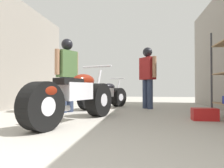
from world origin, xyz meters
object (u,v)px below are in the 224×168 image
object	(u,v)px
motorcycle_maroon_cruiser	(75,97)
red_toolbox	(205,114)
mechanic_with_helmet	(67,68)
motorcycle_black_naked	(104,96)
mechanic_in_blue	(148,72)

from	to	relation	value
motorcycle_maroon_cruiser	red_toolbox	distance (m)	2.35
motorcycle_maroon_cruiser	red_toolbox	size ratio (longest dim) A/B	5.00
motorcycle_maroon_cruiser	red_toolbox	xyz separation A→B (m)	(2.26, 0.55, -0.32)
motorcycle_maroon_cruiser	mechanic_with_helmet	bearing A→B (deg)	116.12
motorcycle_maroon_cruiser	mechanic_with_helmet	size ratio (longest dim) A/B	1.24
motorcycle_black_naked	mechanic_in_blue	xyz separation A→B (m)	(1.24, 0.09, 0.67)
motorcycle_maroon_cruiser	motorcycle_black_naked	size ratio (longest dim) A/B	1.26
motorcycle_black_naked	mechanic_with_helmet	bearing A→B (deg)	-125.48
mechanic_with_helmet	red_toolbox	size ratio (longest dim) A/B	4.05
motorcycle_black_naked	motorcycle_maroon_cruiser	bearing A→B (deg)	-91.54
mechanic_in_blue	motorcycle_black_naked	bearing A→B (deg)	-176.03
motorcycle_maroon_cruiser	mechanic_in_blue	size ratio (longest dim) A/B	1.27
red_toolbox	motorcycle_black_naked	bearing A→B (deg)	141.09
motorcycle_black_naked	mechanic_with_helmet	world-z (taller)	mechanic_with_helmet
motorcycle_maroon_cruiser	mechanic_in_blue	distance (m)	2.81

